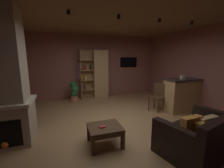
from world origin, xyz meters
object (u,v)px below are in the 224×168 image
object	(u,v)px
tissue_box	(183,77)
potted_floor_plant	(74,91)
coffee_table	(105,130)
table_book_0	(102,127)
leather_couch	(200,137)
wall_mounted_tv	(129,62)
stone_fireplace	(4,85)
kitchen_bar_counter	(184,95)
dining_chair	(158,95)
bookshelf_cabinet	(99,75)

from	to	relation	value
tissue_box	potted_floor_plant	world-z (taller)	tissue_box
coffee_table	table_book_0	size ratio (longest dim) A/B	5.87
tissue_box	leather_couch	size ratio (longest dim) A/B	0.07
table_book_0	potted_floor_plant	xyz separation A→B (m)	(-0.34, 3.34, 0.02)
wall_mounted_tv	leather_couch	bearing A→B (deg)	-96.79
stone_fireplace	coffee_table	world-z (taller)	stone_fireplace
stone_fireplace	potted_floor_plant	xyz separation A→B (m)	(1.49, 2.59, -0.81)
kitchen_bar_counter	coffee_table	size ratio (longest dim) A/B	2.01
stone_fireplace	coffee_table	bearing A→B (deg)	-20.81
coffee_table	table_book_0	xyz separation A→B (m)	(-0.06, -0.03, 0.10)
stone_fireplace	kitchen_bar_counter	distance (m)	5.03
leather_couch	wall_mounted_tv	size ratio (longest dim) A/B	2.08
stone_fireplace	kitchen_bar_counter	world-z (taller)	stone_fireplace
coffee_table	wall_mounted_tv	bearing A→B (deg)	59.62
dining_chair	wall_mounted_tv	xyz separation A→B (m)	(-0.04, 2.39, 1.03)
stone_fireplace	bookshelf_cabinet	distance (m)	3.86
bookshelf_cabinet	leather_couch	size ratio (longest dim) A/B	1.20
bookshelf_cabinet	tissue_box	size ratio (longest dim) A/B	17.43
stone_fireplace	bookshelf_cabinet	world-z (taller)	stone_fireplace
dining_chair	wall_mounted_tv	bearing A→B (deg)	90.89
table_book_0	coffee_table	bearing A→B (deg)	29.81
table_book_0	wall_mounted_tv	size ratio (longest dim) A/B	0.14
kitchen_bar_counter	leather_couch	bearing A→B (deg)	-126.61
stone_fireplace	wall_mounted_tv	distance (m)	5.15
stone_fireplace	bookshelf_cabinet	bearing A→B (deg)	47.91
stone_fireplace	coffee_table	distance (m)	2.23
kitchen_bar_counter	tissue_box	bearing A→B (deg)	-167.45
stone_fireplace	potted_floor_plant	bearing A→B (deg)	60.03
bookshelf_cabinet	coffee_table	world-z (taller)	bookshelf_cabinet
dining_chair	kitchen_bar_counter	bearing A→B (deg)	-20.91
tissue_box	leather_couch	bearing A→B (deg)	-123.95
bookshelf_cabinet	dining_chair	world-z (taller)	bookshelf_cabinet
kitchen_bar_counter	dining_chair	xyz separation A→B (m)	(-0.81, 0.31, -0.02)
coffee_table	dining_chair	bearing A→B (deg)	31.92
dining_chair	potted_floor_plant	distance (m)	3.27
leather_couch	dining_chair	distance (m)	2.27
tissue_box	wall_mounted_tv	bearing A→B (deg)	104.27
stone_fireplace	leather_couch	size ratio (longest dim) A/B	1.59
leather_couch	dining_chair	bearing A→B (deg)	75.09
kitchen_bar_counter	table_book_0	distance (m)	3.33
dining_chair	tissue_box	bearing A→B (deg)	-27.60
potted_floor_plant	kitchen_bar_counter	bearing A→B (deg)	-32.51
stone_fireplace	table_book_0	bearing A→B (deg)	-22.33
bookshelf_cabinet	dining_chair	bearing A→B (deg)	-54.16
stone_fireplace	tissue_box	size ratio (longest dim) A/B	22.99
wall_mounted_tv	dining_chair	bearing A→B (deg)	-89.11
stone_fireplace	bookshelf_cabinet	size ratio (longest dim) A/B	1.32
leather_couch	coffee_table	xyz separation A→B (m)	(-1.68, 0.77, 0.02)
stone_fireplace	leather_couch	xyz separation A→B (m)	(3.57, -1.49, -0.95)
bookshelf_cabinet	potted_floor_plant	xyz separation A→B (m)	(-1.09, -0.27, -0.60)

